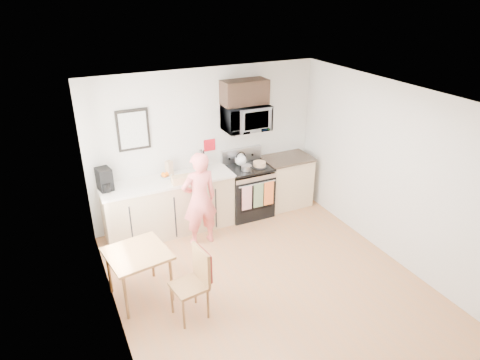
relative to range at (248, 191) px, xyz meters
name	(u,v)px	position (x,y,z in m)	size (l,w,h in m)	color
floor	(270,286)	(-0.63, -1.98, -0.44)	(4.60, 4.60, 0.00)	#AB6E42
back_wall	(206,145)	(-0.63, 0.32, 0.86)	(4.00, 0.04, 2.60)	silver
front_wall	(413,323)	(-0.63, -4.28, 0.86)	(4.00, 0.04, 2.60)	silver
left_wall	(111,241)	(-2.63, -1.98, 0.86)	(0.04, 4.60, 2.60)	silver
right_wall	(395,175)	(1.37, -1.98, 0.86)	(0.04, 4.60, 2.60)	silver
ceiling	(277,101)	(-0.63, -1.98, 2.16)	(4.00, 4.60, 0.04)	silver
window	(99,189)	(-2.59, -1.18, 1.11)	(0.06, 1.40, 1.50)	silver
cabinet_left	(170,207)	(-1.43, 0.02, 0.01)	(2.10, 0.60, 0.90)	tan
countertop_left	(168,181)	(-1.43, 0.02, 0.48)	(2.14, 0.64, 0.04)	white
cabinet_right	(286,182)	(0.80, 0.02, 0.01)	(0.84, 0.60, 0.90)	tan
countertop_right	(287,158)	(0.80, 0.02, 0.48)	(0.88, 0.64, 0.04)	black
range	(248,191)	(0.00, 0.00, 0.00)	(0.76, 0.70, 1.16)	black
microwave	(246,118)	(0.00, 0.10, 1.32)	(0.76, 0.51, 0.42)	#B8B8BD
upper_cabinet	(245,92)	(0.00, 0.15, 1.74)	(0.76, 0.35, 0.40)	black
wall_art	(133,130)	(-1.83, 0.30, 1.31)	(0.50, 0.04, 0.65)	black
wall_trivet	(210,145)	(-0.58, 0.31, 0.86)	(0.20, 0.02, 0.20)	#AB0E1B
person	(200,199)	(-1.10, -0.53, 0.33)	(0.56, 0.37, 1.54)	#E3463E
dining_table	(138,258)	(-2.28, -1.41, 0.18)	(0.74, 0.74, 0.69)	brown
chair	(198,273)	(-1.69, -2.02, 0.16)	(0.48, 0.44, 0.93)	brown
knife_block	(203,163)	(-0.78, 0.14, 0.63)	(0.11, 0.16, 0.25)	brown
utensil_crock	(201,163)	(-0.81, 0.14, 0.64)	(0.11, 0.11, 0.33)	#AB0E1B
fruit_bowl	(166,176)	(-1.42, 0.11, 0.54)	(0.20, 0.20, 0.09)	white
milk_carton	(169,169)	(-1.35, 0.16, 0.63)	(0.10, 0.10, 0.26)	tan
coffee_maker	(105,180)	(-2.38, 0.07, 0.67)	(0.24, 0.31, 0.35)	black
bread_bag	(182,179)	(-1.25, -0.20, 0.56)	(0.33, 0.16, 0.12)	tan
cake	(259,164)	(0.17, -0.10, 0.53)	(0.26, 0.26, 0.09)	black
kettle	(241,160)	(-0.10, 0.09, 0.60)	(0.20, 0.20, 0.25)	white
pot	(247,168)	(-0.10, -0.14, 0.53)	(0.18, 0.29, 0.09)	#B8B8BD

